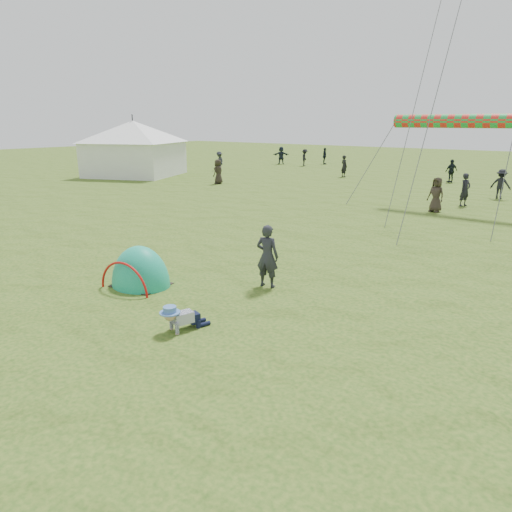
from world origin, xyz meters
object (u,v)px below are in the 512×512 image
Objects in this scene: standing_adult at (267,256)px; event_marquee at (134,146)px; crawling_toddler at (180,317)px; popup_tent at (141,285)px.

event_marquee is at bearing -42.60° from standing_adult.
standing_adult is 0.25× the size of event_marquee.
popup_tent reaches higher than crawling_toddler.
event_marquee is at bearing 134.63° from popup_tent.
event_marquee reaches higher than crawling_toddler.
popup_tent is at bearing 24.61° from standing_adult.
crawling_toddler is 0.12× the size of event_marquee.
crawling_toddler is at bearing -60.13° from event_marquee.
crawling_toddler is 3.21m from standing_adult.
popup_tent is at bearing -61.59° from event_marquee.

